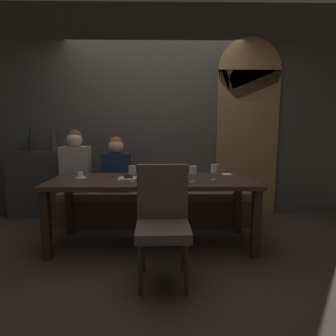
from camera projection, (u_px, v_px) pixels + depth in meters
ground at (153, 244)px, 3.19m from camera, size 9.00×9.00×0.00m
back_wall_tiled at (155, 113)px, 4.18m from camera, size 6.00×0.12×3.00m
arched_door at (248, 122)px, 4.15m from camera, size 0.90×0.05×2.55m
back_counter at (49, 184)px, 4.12m from camera, size 1.10×0.28×0.95m
dining_table at (153, 187)px, 3.09m from camera, size 2.20×0.84×0.74m
banquette_bench at (155, 207)px, 3.85m from camera, size 2.50×0.44×0.45m
chair_near_side at (163, 216)px, 2.39m from camera, size 0.45×0.45×0.98m
diner_redhead at (76, 162)px, 3.72m from camera, size 0.36×0.24×0.81m
diner_bearded at (116, 165)px, 3.77m from camera, size 0.36×0.24×0.72m
wine_bottle_dark_red at (31, 143)px, 4.03m from camera, size 0.08×0.08×0.33m
wine_bottle_pale_label at (54, 143)px, 4.01m from camera, size 0.08×0.08×0.33m
wine_glass_near_left at (214, 169)px, 3.02m from camera, size 0.08×0.08×0.16m
wine_glass_end_left at (132, 171)px, 2.91m from camera, size 0.08×0.08×0.16m
wine_glass_far_left at (193, 171)px, 2.90m from camera, size 0.08×0.08×0.16m
wine_glass_near_right at (154, 173)px, 2.77m from camera, size 0.08×0.08×0.16m
espresso_cup at (80, 176)px, 3.13m from camera, size 0.12×0.12×0.06m
dessert_plate at (128, 177)px, 3.08m from camera, size 0.19×0.19×0.05m
folded_napkin at (227, 174)px, 3.36m from camera, size 0.12×0.11×0.01m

